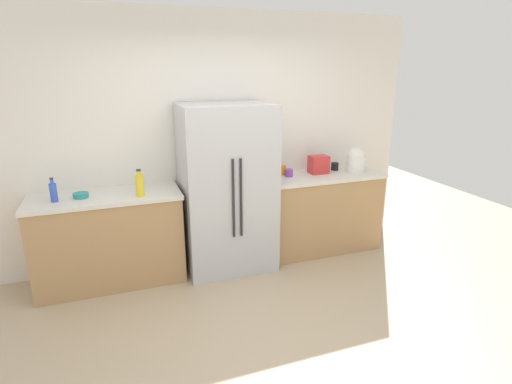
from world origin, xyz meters
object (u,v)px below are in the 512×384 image
object	(u,v)px
toaster	(319,165)
cup_c	(335,166)
bottle_a	(140,185)
bottle_b	(53,192)
bowl_a	(81,195)
refrigerator	(227,189)
cup_a	(282,170)
cup_b	(289,173)
rice_cooker	(356,160)

from	to	relation	value
toaster	cup_c	bearing A→B (deg)	12.91
bottle_a	bottle_b	size ratio (longest dim) A/B	1.17
toaster	bottle_b	world-z (taller)	bottle_b
bottle_a	bowl_a	distance (m)	0.57
bottle_a	bowl_a	xyz separation A→B (m)	(-0.54, 0.15, -0.09)
refrigerator	cup_c	bearing A→B (deg)	6.87
cup_a	cup_b	xyz separation A→B (m)	(0.03, -0.11, -0.01)
toaster	bottle_b	bearing A→B (deg)	-177.81
cup_a	bowl_a	size ratio (longest dim) A/B	0.74
bottle_b	cup_c	xyz separation A→B (m)	(3.07, 0.17, -0.05)
toaster	rice_cooker	distance (m)	0.46
toaster	rice_cooker	xyz separation A→B (m)	(0.44, -0.10, 0.04)
refrigerator	cup_a	distance (m)	0.75
toaster	cup_c	distance (m)	0.27
toaster	cup_b	world-z (taller)	toaster
toaster	rice_cooker	size ratio (longest dim) A/B	0.72
bottle_b	cup_b	size ratio (longest dim) A/B	2.60
refrigerator	bottle_a	bearing A→B (deg)	-173.56
cup_a	cup_b	world-z (taller)	cup_a
bowl_a	refrigerator	bearing A→B (deg)	-1.99
rice_cooker	bottle_b	xyz separation A→B (m)	(-3.25, -0.01, -0.05)
rice_cooker	bottle_b	size ratio (longest dim) A/B	1.30
bottle_b	cup_c	distance (m)	3.07
bottle_a	cup_b	xyz separation A→B (m)	(1.66, 0.19, -0.07)
toaster	bowl_a	world-z (taller)	toaster
bottle_a	bowl_a	world-z (taller)	bottle_a
refrigerator	bowl_a	bearing A→B (deg)	178.01
rice_cooker	cup_c	distance (m)	0.26
bottle_a	cup_a	world-z (taller)	bottle_a
rice_cooker	bottle_a	size ratio (longest dim) A/B	1.11
bottle_a	cup_b	world-z (taller)	bottle_a
bottle_b	cup_a	bearing A→B (deg)	4.64
toaster	cup_c	xyz separation A→B (m)	(0.25, 0.06, -0.06)
refrigerator	cup_a	size ratio (longest dim) A/B	16.86
refrigerator	toaster	xyz separation A→B (m)	(1.15, 0.11, 0.15)
toaster	cup_c	world-z (taller)	toaster
toaster	bottle_b	size ratio (longest dim) A/B	0.93
toaster	bowl_a	size ratio (longest dim) A/B	1.50
refrigerator	bottle_b	size ratio (longest dim) A/B	7.80
rice_cooker	bowl_a	xyz separation A→B (m)	(-3.03, 0.04, -0.12)
refrigerator	rice_cooker	bearing A→B (deg)	0.39
refrigerator	bottle_b	distance (m)	1.67
toaster	bottle_a	size ratio (longest dim) A/B	0.80
cup_b	bowl_a	distance (m)	2.20
refrigerator	cup_c	size ratio (longest dim) A/B	19.17
rice_cooker	cup_a	distance (m)	0.89
rice_cooker	cup_b	bearing A→B (deg)	174.87
cup_c	toaster	bearing A→B (deg)	-167.09
bottle_a	refrigerator	bearing A→B (deg)	6.44
cup_a	cup_c	distance (m)	0.68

